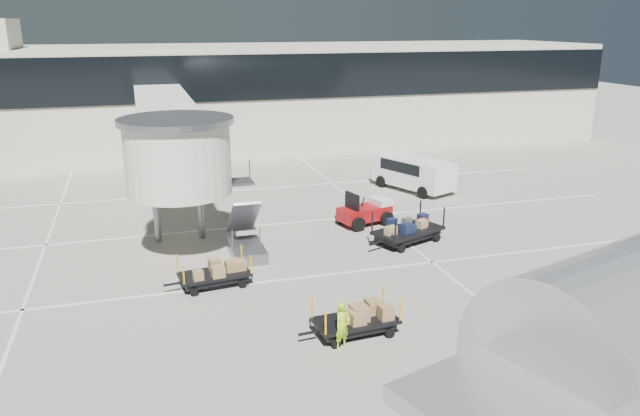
% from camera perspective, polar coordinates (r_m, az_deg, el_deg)
% --- Properties ---
extents(ground, '(140.00, 140.00, 0.00)m').
position_cam_1_polar(ground, '(23.27, -1.06, -8.32)').
color(ground, gray).
rests_on(ground, ground).
extents(lane_markings, '(40.00, 30.00, 0.02)m').
position_cam_1_polar(lane_markings, '(31.63, -6.77, -1.51)').
color(lane_markings, silver).
rests_on(lane_markings, ground).
extents(terminal, '(64.00, 12.11, 15.20)m').
position_cam_1_polar(terminal, '(50.86, -10.72, 9.98)').
color(terminal, beige).
rests_on(terminal, ground).
extents(jet_bridge, '(5.70, 20.40, 6.03)m').
position_cam_1_polar(jet_bridge, '(33.10, -13.60, 6.59)').
color(jet_bridge, silver).
rests_on(jet_bridge, ground).
extents(baggage_tug, '(2.90, 2.27, 1.75)m').
position_cam_1_polar(baggage_tug, '(31.39, 4.20, -0.38)').
color(baggage_tug, maroon).
rests_on(baggage_tug, ground).
extents(suitcase_cart, '(4.08, 2.73, 1.59)m').
position_cam_1_polar(suitcase_cart, '(29.04, 8.10, -2.12)').
color(suitcase_cart, black).
rests_on(suitcase_cart, ground).
extents(box_cart_near, '(3.39, 1.57, 1.31)m').
position_cam_1_polar(box_cart_near, '(20.65, 3.16, -10.21)').
color(box_cart_near, black).
rests_on(box_cart_near, ground).
extents(box_cart_far, '(3.36, 1.66, 1.29)m').
position_cam_1_polar(box_cart_far, '(24.50, -9.52, -5.93)').
color(box_cart_far, black).
rests_on(box_cart_far, ground).
extents(ground_worker, '(0.67, 0.59, 1.56)m').
position_cam_1_polar(ground_worker, '(19.71, 2.07, -10.68)').
color(ground_worker, '#95DB17').
rests_on(ground_worker, ground).
extents(minivan, '(3.88, 5.46, 1.92)m').
position_cam_1_polar(minivan, '(38.13, 8.38, 3.38)').
color(minivan, white).
rests_on(minivan, ground).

